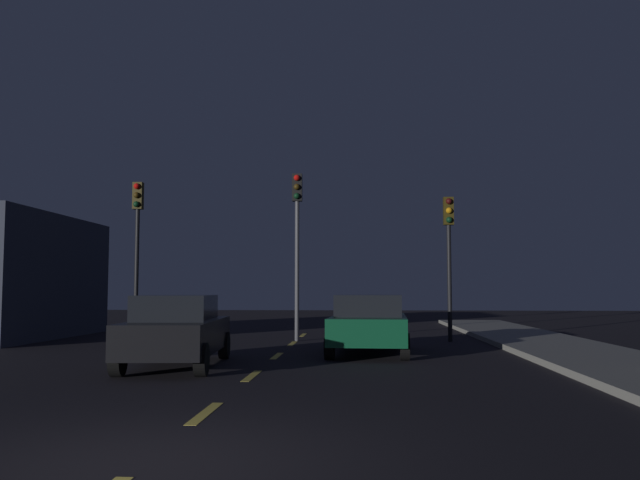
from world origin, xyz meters
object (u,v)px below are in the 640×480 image
object	(u,v)px
traffic_signal_center	(297,224)
car_stopped_ahead	(369,324)
street_lamp_right	(640,136)
traffic_signal_right	(449,239)
car_adjacent_lane	(177,330)
traffic_signal_left	(137,230)

from	to	relation	value
traffic_signal_center	car_stopped_ahead	world-z (taller)	traffic_signal_center
car_stopped_ahead	street_lamp_right	size ratio (longest dim) A/B	0.57
traffic_signal_right	car_adjacent_lane	world-z (taller)	traffic_signal_right
car_stopped_ahead	car_adjacent_lane	distance (m)	5.26
traffic_signal_center	street_lamp_right	bearing A→B (deg)	-47.44
traffic_signal_left	traffic_signal_center	world-z (taller)	traffic_signal_center
traffic_signal_center	car_adjacent_lane	xyz separation A→B (m)	(-1.88, -7.27, -3.00)
traffic_signal_right	car_adjacent_lane	bearing A→B (deg)	-133.08
traffic_signal_right	car_stopped_ahead	xyz separation A→B (m)	(-2.63, -4.04, -2.49)
traffic_signal_left	car_stopped_ahead	distance (m)	9.07
traffic_signal_left	traffic_signal_center	distance (m)	5.33
car_stopped_ahead	traffic_signal_left	bearing A→B (deg)	151.98
traffic_signal_right	car_stopped_ahead	distance (m)	5.43
traffic_signal_right	street_lamp_right	size ratio (longest dim) A/B	0.59
street_lamp_right	traffic_signal_center	bearing A→B (deg)	132.56
traffic_signal_left	car_stopped_ahead	xyz separation A→B (m)	(7.60, -4.05, -2.87)
traffic_signal_right	car_stopped_ahead	bearing A→B (deg)	-123.08
traffic_signal_left	street_lamp_right	size ratio (longest dim) A/B	0.66
traffic_signal_right	car_adjacent_lane	xyz separation A→B (m)	(-6.79, -7.26, -2.48)
traffic_signal_right	car_adjacent_lane	distance (m)	10.25
traffic_signal_center	traffic_signal_right	world-z (taller)	traffic_signal_center
car_adjacent_lane	traffic_signal_center	bearing A→B (deg)	75.46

